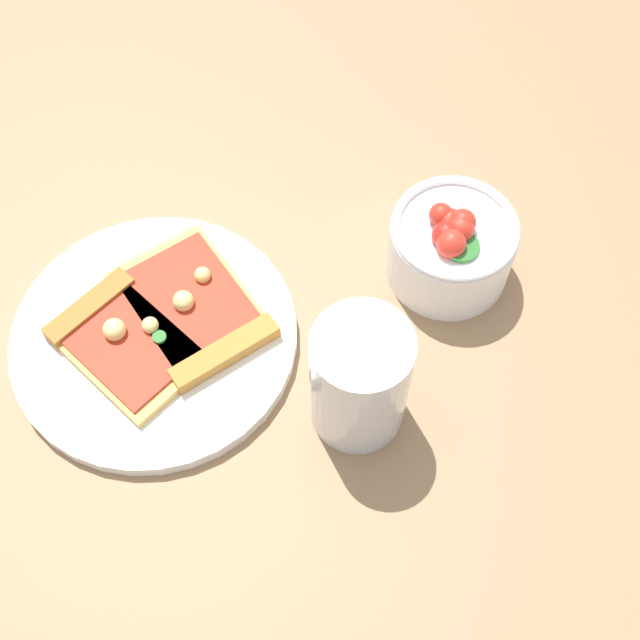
{
  "coord_description": "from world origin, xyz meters",
  "views": [
    {
      "loc": [
        0.35,
        -0.17,
        0.64
      ],
      "look_at": [
        0.09,
        0.06,
        0.03
      ],
      "focal_mm": 46.85,
      "sensor_mm": 36.0,
      "label": 1
    }
  ],
  "objects_px": {
    "pizza_slice_far": "(196,311)",
    "soda_glass": "(359,382)",
    "pizza_slice_near": "(121,337)",
    "plate": "(152,334)",
    "salad_bowl": "(451,246)"
  },
  "relations": [
    {
      "from": "salad_bowl",
      "to": "plate",
      "type": "bearing_deg",
      "value": -116.12
    },
    {
      "from": "pizza_slice_near",
      "to": "salad_bowl",
      "type": "bearing_deg",
      "value": 64.6
    },
    {
      "from": "pizza_slice_near",
      "to": "plate",
      "type": "bearing_deg",
      "value": 72.5
    },
    {
      "from": "pizza_slice_near",
      "to": "soda_glass",
      "type": "relative_size",
      "value": 1.09
    },
    {
      "from": "plate",
      "to": "salad_bowl",
      "type": "xyz_separation_m",
      "value": [
        0.12,
        0.24,
        0.03
      ]
    },
    {
      "from": "plate",
      "to": "pizza_slice_near",
      "type": "height_order",
      "value": "pizza_slice_near"
    },
    {
      "from": "pizza_slice_far",
      "to": "pizza_slice_near",
      "type": "bearing_deg",
      "value": -108.87
    },
    {
      "from": "plate",
      "to": "pizza_slice_near",
      "type": "xyz_separation_m",
      "value": [
        -0.01,
        -0.02,
        0.01
      ]
    },
    {
      "from": "pizza_slice_far",
      "to": "salad_bowl",
      "type": "relative_size",
      "value": 1.33
    },
    {
      "from": "pizza_slice_far",
      "to": "soda_glass",
      "type": "xyz_separation_m",
      "value": [
        0.15,
        0.05,
        0.03
      ]
    },
    {
      "from": "salad_bowl",
      "to": "soda_glass",
      "type": "relative_size",
      "value": 0.93
    },
    {
      "from": "plate",
      "to": "salad_bowl",
      "type": "relative_size",
      "value": 2.22
    },
    {
      "from": "plate",
      "to": "salad_bowl",
      "type": "height_order",
      "value": "salad_bowl"
    },
    {
      "from": "pizza_slice_near",
      "to": "pizza_slice_far",
      "type": "distance_m",
      "value": 0.07
    },
    {
      "from": "pizza_slice_near",
      "to": "soda_glass",
      "type": "bearing_deg",
      "value": 32.21
    }
  ]
}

